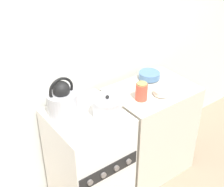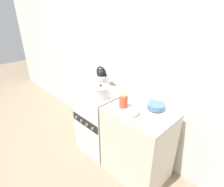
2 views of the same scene
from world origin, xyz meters
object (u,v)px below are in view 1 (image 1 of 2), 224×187
object	(u,v)px
storage_jar	(141,92)
stove	(89,159)
kettle	(63,100)
small_ceramic_bowl	(161,92)
enamel_bowl	(149,75)
cooking_pot	(107,107)

from	to	relation	value
storage_jar	stove	bearing A→B (deg)	170.56
kettle	small_ceramic_bowl	world-z (taller)	kettle
stove	enamel_bowl	distance (m)	0.89
enamel_bowl	storage_jar	xyz separation A→B (m)	(-0.28, -0.21, 0.03)
cooking_pot	small_ceramic_bowl	bearing A→B (deg)	-2.83
cooking_pot	stove	bearing A→B (deg)	140.08
small_ceramic_bowl	storage_jar	xyz separation A→B (m)	(-0.17, 0.05, 0.04)
kettle	cooking_pot	bearing A→B (deg)	-43.45
enamel_bowl	storage_jar	world-z (taller)	storage_jar
enamel_bowl	storage_jar	bearing A→B (deg)	-142.98
kettle	cooking_pot	world-z (taller)	kettle
cooking_pot	small_ceramic_bowl	xyz separation A→B (m)	(0.51, -0.03, -0.05)
kettle	cooking_pot	size ratio (longest dim) A/B	1.34
small_ceramic_bowl	storage_jar	size ratio (longest dim) A/B	0.85
enamel_bowl	small_ceramic_bowl	size ratio (longest dim) A/B	1.47
small_ceramic_bowl	stove	bearing A→B (deg)	168.82
enamel_bowl	storage_jar	size ratio (longest dim) A/B	1.24
stove	small_ceramic_bowl	size ratio (longest dim) A/B	7.02
stove	cooking_pot	bearing A→B (deg)	-39.92
cooking_pot	enamel_bowl	distance (m)	0.66
stove	cooking_pot	distance (m)	0.54
stove	enamel_bowl	xyz separation A→B (m)	(0.74, 0.13, 0.47)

